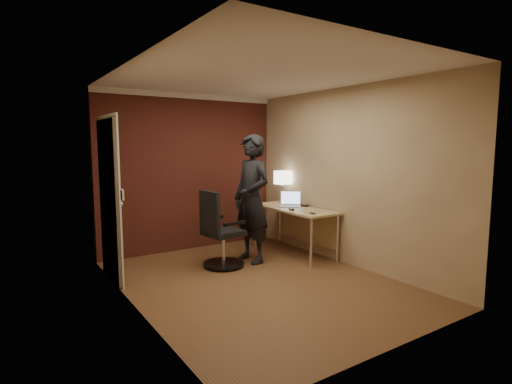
% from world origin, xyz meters
% --- Properties ---
extents(room, '(4.00, 4.00, 4.00)m').
position_xyz_m(room, '(-0.27, 1.54, 1.37)').
color(room, brown).
rests_on(room, ground).
extents(desk, '(0.60, 1.50, 0.73)m').
position_xyz_m(desk, '(1.25, 0.74, 0.60)').
color(desk, tan).
rests_on(desk, ground).
extents(desk_lamp, '(0.22, 0.22, 0.54)m').
position_xyz_m(desk_lamp, '(1.36, 1.26, 1.15)').
color(desk_lamp, silver).
rests_on(desk_lamp, desk).
extents(laptop, '(0.42, 0.41, 0.23)m').
position_xyz_m(laptop, '(1.25, 0.93, 0.79)').
color(laptop, silver).
rests_on(laptop, desk).
extents(mouse, '(0.10, 0.12, 0.03)m').
position_xyz_m(mouse, '(1.01, 0.58, 0.75)').
color(mouse, black).
rests_on(mouse, desk).
extents(phone, '(0.09, 0.13, 0.01)m').
position_xyz_m(phone, '(1.06, 0.18, 0.73)').
color(phone, black).
rests_on(phone, desk).
extents(wallet, '(0.13, 0.14, 0.02)m').
position_xyz_m(wallet, '(1.42, 0.76, 0.74)').
color(wallet, black).
rests_on(wallet, desk).
extents(office_chair, '(0.57, 0.62, 1.05)m').
position_xyz_m(office_chair, '(-0.11, 0.77, 0.47)').
color(office_chair, black).
rests_on(office_chair, ground).
extents(person, '(0.52, 0.72, 1.85)m').
position_xyz_m(person, '(0.43, 0.78, 0.92)').
color(person, black).
rests_on(person, ground).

